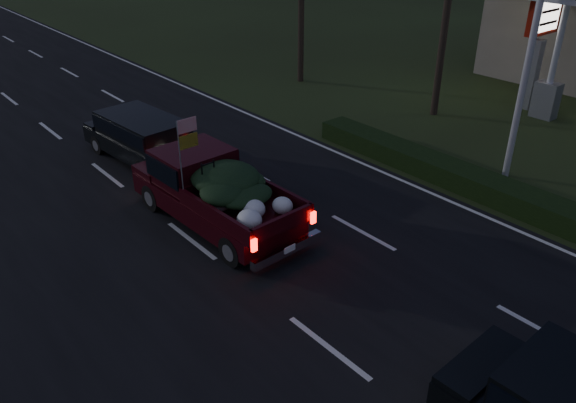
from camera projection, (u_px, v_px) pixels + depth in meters
ground at (328, 348)px, 10.75m from camera, size 120.00×120.00×0.00m
road_asphalt at (328, 348)px, 10.75m from camera, size 14.00×120.00×0.02m
hedge_row at (446, 172)px, 17.05m from camera, size 1.00×10.00×0.60m
gas_price_pylon at (545, 14)px, 21.40m from camera, size 2.00×0.41×5.57m
pickup_truck at (214, 188)px, 14.49m from camera, size 2.19×5.28×2.73m
lead_suv at (141, 133)px, 18.12m from camera, size 2.15×4.44×1.24m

